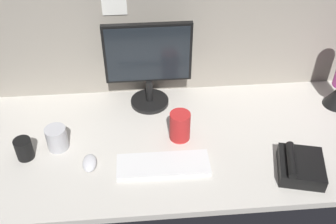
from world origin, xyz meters
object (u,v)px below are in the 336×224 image
Objects in this scene: keyboard at (163,165)px; mug_steel at (57,138)px; mug_red_plastic at (179,126)px; mug_black_travel at (24,149)px; desk_phone at (300,166)px; mouse at (90,163)px; monitor at (148,62)px.

mug_steel is at bearing 161.25° from keyboard.
keyboard is at bearing -115.63° from mug_red_plastic.
desk_phone is at bearing -9.10° from mug_black_travel.
mug_red_plastic is 1.28× the size of mug_steel.
mug_red_plastic reaches higher than mug_steel.
mouse is 0.43× the size of desk_phone.
monitor is 4.07× the size of mug_steel.
mouse is 82.82cm from desk_phone.
mug_black_travel reaches higher than keyboard.
mug_black_travel is at bearing -174.33° from mug_red_plastic.
monitor is at bearing 31.50° from mug_black_travel.
keyboard is 4.02× the size of mug_black_travel.
mug_black_travel reaches higher than desk_phone.
monitor is 77.37cm from desk_phone.
desk_phone is (45.02, -23.70, -3.29)cm from mug_red_plastic.
mouse is at bearing -15.57° from mug_black_travel.
mug_steel reaches higher than mouse.
mouse is 27.51cm from mug_black_travel.
mug_red_plastic is at bearing 1.80° from mug_steel.
keyboard is 2.85× the size of mug_red_plastic.
desk_phone reaches higher than keyboard.
desk_phone is at bearing -8.08° from mouse.
mug_black_travel is 0.41× the size of desk_phone.
mug_black_travel is at bearing -148.50° from monitor.
monitor is 4.29× the size of mouse.
keyboard is 56.63cm from mug_black_travel.
mug_red_plastic is at bearing 152.24° from desk_phone.
mug_steel is 98.55cm from desk_phone.
mouse is at bearing -123.34° from monitor.
mug_steel is 1.10× the size of mug_black_travel.
mug_red_plastic reaches higher than desk_phone.
monitor is 1.83× the size of desk_phone.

